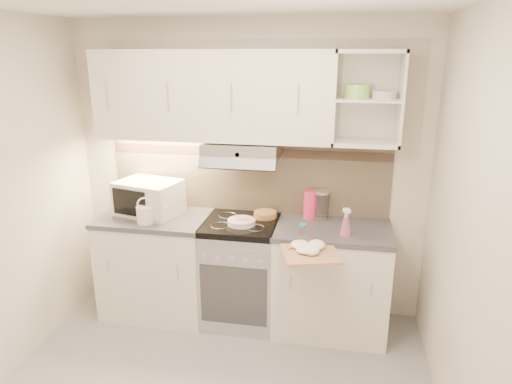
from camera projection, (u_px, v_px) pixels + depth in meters
The scene contains 16 objects.
room_shell at pixel (215, 153), 2.83m from camera, with size 3.04×2.84×2.52m.
base_cabinet_left at pixel (158, 266), 4.00m from camera, with size 0.90×0.60×0.86m, color silver.
worktop_left at pixel (155, 218), 3.87m from camera, with size 0.92×0.62×0.04m, color #47474C.
base_cabinet_right at pixel (330, 281), 3.74m from camera, with size 0.90×0.60×0.86m, color silver.
worktop_right at pixel (333, 230), 3.61m from camera, with size 0.92×0.62×0.04m, color #47474C.
electric_range at pixel (241, 271), 3.87m from camera, with size 0.60×0.60×0.90m.
microwave at pixel (149, 197), 3.89m from camera, with size 0.58×0.49×0.29m.
watering_can at pixel (146, 214), 3.68m from camera, with size 0.25×0.16×0.22m.
plate_stack at pixel (241, 222), 3.66m from camera, with size 0.22×0.22×0.05m.
bread_loaf at pixel (265, 214), 3.83m from camera, with size 0.19×0.19×0.05m, color #B0873F.
pink_pitcher at pixel (310, 204), 3.79m from camera, with size 0.13×0.12×0.23m.
glass_jar at pixel (322, 205), 3.77m from camera, with size 0.13×0.13×0.24m.
spice_jar at pixel (303, 229), 3.46m from camera, with size 0.06×0.06×0.08m.
spray_bottle at pixel (346, 224), 3.43m from camera, with size 0.09×0.09×0.23m.
cutting_board at pixel (311, 254), 3.20m from camera, with size 0.39×0.35×0.02m, color tan.
dish_towel at pixel (307, 246), 3.23m from camera, with size 0.25×0.21×0.07m, color white, non-canonical shape.
Camera 1 is at (0.76, -2.32, 2.22)m, focal length 32.00 mm.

